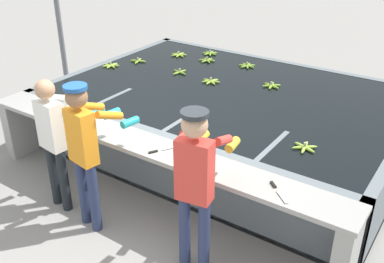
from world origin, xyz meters
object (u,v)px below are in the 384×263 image
Objects in this scene: banana_bunch_floating_0 at (211,81)px; banana_bunch_floating_2 at (111,65)px; banana_bunch_floating_6 at (210,53)px; banana_bunch_floating_9 at (207,60)px; knife_0 at (159,150)px; worker_0 at (55,134)px; banana_bunch_floating_3 at (138,61)px; banana_bunch_floating_5 at (247,66)px; banana_bunch_floating_7 at (179,55)px; banana_bunch_floating_4 at (305,147)px; knife_1 at (276,189)px; banana_bunch_floating_10 at (77,86)px; banana_bunch_floating_8 at (180,72)px; support_post_left at (57,10)px; worker_1 at (85,144)px; banana_bunch_ledge_0 at (78,113)px; banana_bunch_floating_1 at (271,86)px; worker_2 at (196,178)px.

banana_bunch_floating_2 is (-1.72, -0.30, 0.00)m from banana_bunch_floating_0.
banana_bunch_floating_9 is (0.17, -0.36, 0.00)m from banana_bunch_floating_6.
banana_bunch_floating_0 is 0.99m from banana_bunch_floating_9.
worker_0 is at bearing -157.47° from knife_0.
banana_bunch_floating_3 is 1.28m from banana_bunch_floating_6.
banana_bunch_floating_5 and banana_bunch_floating_7 have the same top height.
banana_bunch_floating_4 is 1.01× the size of banana_bunch_floating_5.
banana_bunch_floating_6 reaches higher than knife_1.
banana_bunch_floating_10 is at bearing -178.32° from banana_bunch_floating_4.
support_post_left is at bearing -173.69° from banana_bunch_floating_8.
worker_1 reaches higher than banana_bunch_floating_5.
banana_bunch_floating_5 is 1.00× the size of banana_bunch_floating_6.
banana_bunch_floating_3 is 1.80m from banana_bunch_floating_5.
banana_bunch_floating_0 is 1.00× the size of banana_bunch_floating_6.
banana_bunch_floating_9 is at bearing 86.15° from banana_bunch_ledge_0.
knife_0 is (2.15, -2.18, -0.01)m from banana_bunch_floating_3.
banana_bunch_ledge_0 is at bearing -90.28° from banana_bunch_floating_6.
banana_bunch_floating_0 is at bearing 149.15° from banana_bunch_floating_4.
worker_0 is at bearing -68.36° from banana_bunch_floating_3.
worker_1 is at bearing -51.51° from banana_bunch_floating_2.
support_post_left is at bearing 137.24° from worker_0.
banana_bunch_floating_6 is 0.09× the size of support_post_left.
banana_bunch_floating_0 is 2.15m from knife_0.
worker_0 is at bearing -63.84° from banana_bunch_ledge_0.
banana_bunch_ledge_0 is (-0.15, -1.96, 0.00)m from banana_bunch_floating_8.
banana_bunch_floating_1 is at bearing 126.35° from banana_bunch_floating_4.
knife_0 is at bearing -79.85° from banana_bunch_floating_5.
worker_2 is at bearing -42.09° from banana_bunch_floating_3.
banana_bunch_floating_1 is (0.72, 2.91, -0.14)m from worker_1.
banana_bunch_ledge_0 is (0.39, -2.69, 0.00)m from banana_bunch_floating_7.
banana_bunch_floating_7 is (-1.15, 0.79, 0.00)m from banana_bunch_floating_0.
banana_bunch_floating_4 is 3.39m from banana_bunch_floating_10.
banana_bunch_floating_5 is at bearing 72.95° from banana_bunch_ledge_0.
worker_0 is at bearing -179.85° from worker_2.
worker_2 is at bearing -60.63° from banana_bunch_floating_0.
knife_0 is (0.55, 0.52, -0.14)m from worker_1.
worker_2 is at bearing -27.86° from support_post_left.
worker_0 is 5.62× the size of banana_bunch_floating_8.
worker_0 is 5.63× the size of banana_bunch_floating_1.
banana_bunch_floating_8 is (-2.02, 2.57, -0.17)m from worker_2.
banana_bunch_ledge_0 is at bearing 141.49° from worker_1.
banana_bunch_floating_4 is at bearing 38.66° from worker_1.
banana_bunch_floating_1 is 1.00× the size of knife_1.
knife_1 is at bearing -25.00° from banana_bunch_floating_2.
worker_1 is 6.05× the size of banana_bunch_floating_3.
banana_bunch_floating_4 is at bearing 1.68° from banana_bunch_floating_10.
banana_bunch_floating_0 is at bearing 119.37° from worker_2.
banana_bunch_floating_9 is 2.71m from banana_bunch_ledge_0.
banana_bunch_floating_1 is 1.01× the size of banana_bunch_floating_5.
banana_bunch_floating_3 is 0.90m from banana_bunch_floating_8.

